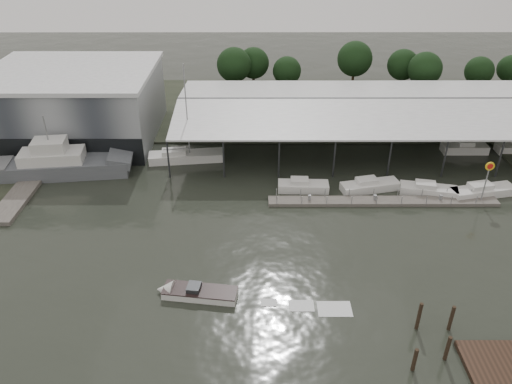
{
  "coord_description": "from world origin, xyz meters",
  "views": [
    {
      "loc": [
        -0.61,
        -41.9,
        32.17
      ],
      "look_at": [
        -0.52,
        8.32,
        2.5
      ],
      "focal_mm": 35.0,
      "sensor_mm": 36.0,
      "label": 1
    }
  ],
  "objects_px": {
    "grey_trawler": "(63,164)",
    "white_sailboat": "(185,156)",
    "shell_fuel_sign": "(488,174)",
    "speedboat_underway": "(193,292)"
  },
  "relations": [
    {
      "from": "shell_fuel_sign",
      "to": "speedboat_underway",
      "type": "relative_size",
      "value": 0.3
    },
    {
      "from": "shell_fuel_sign",
      "to": "white_sailboat",
      "type": "height_order",
      "value": "white_sailboat"
    },
    {
      "from": "grey_trawler",
      "to": "white_sailboat",
      "type": "xyz_separation_m",
      "value": [
        15.73,
        4.13,
        -0.93
      ]
    },
    {
      "from": "white_sailboat",
      "to": "speedboat_underway",
      "type": "height_order",
      "value": "white_sailboat"
    },
    {
      "from": "white_sailboat",
      "to": "speedboat_underway",
      "type": "bearing_deg",
      "value": -88.38
    },
    {
      "from": "shell_fuel_sign",
      "to": "grey_trawler",
      "type": "height_order",
      "value": "grey_trawler"
    },
    {
      "from": "speedboat_underway",
      "to": "shell_fuel_sign",
      "type": "bearing_deg",
      "value": -145.7
    },
    {
      "from": "shell_fuel_sign",
      "to": "grey_trawler",
      "type": "relative_size",
      "value": 0.3
    },
    {
      "from": "grey_trawler",
      "to": "speedboat_underway",
      "type": "bearing_deg",
      "value": -56.95
    },
    {
      "from": "shell_fuel_sign",
      "to": "speedboat_underway",
      "type": "distance_m",
      "value": 37.44
    }
  ]
}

